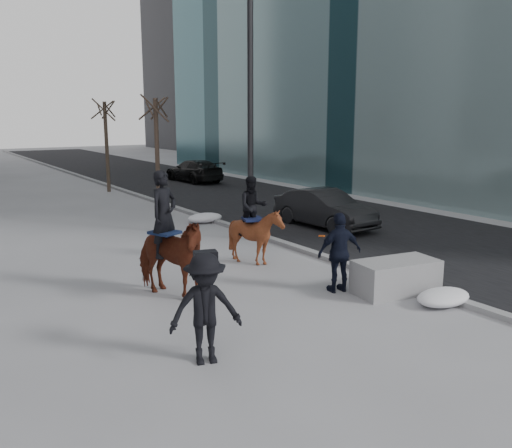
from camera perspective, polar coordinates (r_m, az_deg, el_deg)
ground at (r=11.10m, az=3.43°, el=-8.64°), size 120.00×120.00×0.00m
road at (r=22.95m, az=2.61°, el=1.86°), size 8.00×90.00×0.01m
curb at (r=20.89m, az=-6.33°, el=1.00°), size 0.25×90.00×0.12m
planter at (r=12.17m, az=14.51°, el=-5.39°), size 1.93×1.17×0.73m
car_near at (r=18.77m, az=7.21°, el=1.64°), size 1.60×4.03×1.30m
car_far at (r=31.75m, az=-6.56°, el=5.60°), size 2.07×4.52×1.28m
tree_near at (r=22.29m, az=-10.38°, el=7.81°), size 1.20×1.20×4.96m
tree_far at (r=28.24m, az=-15.46°, el=8.29°), size 1.20×1.20×4.95m
mounted_left at (r=11.50m, az=-9.28°, el=-2.86°), size 1.69×2.28×2.68m
mounted_right at (r=13.93m, az=-0.10°, el=-0.58°), size 1.58×1.67×2.27m
feeder at (r=11.88m, az=8.79°, el=-2.99°), size 1.10×0.96×1.75m
camera_crew at (r=8.45m, az=-5.35°, el=-8.83°), size 1.27×0.94×1.75m
lamppost at (r=16.46m, az=-0.57°, el=15.55°), size 0.25×0.80×9.09m
snow_piles at (r=15.53m, az=3.08°, el=-2.16°), size 1.32×11.18×0.34m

